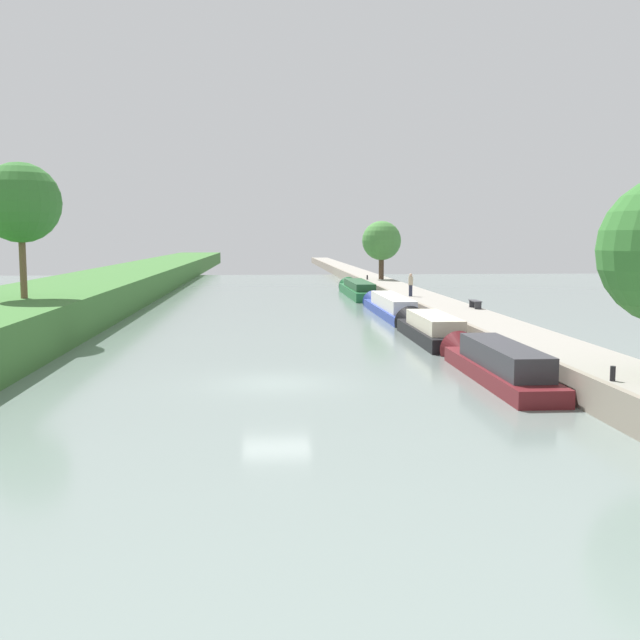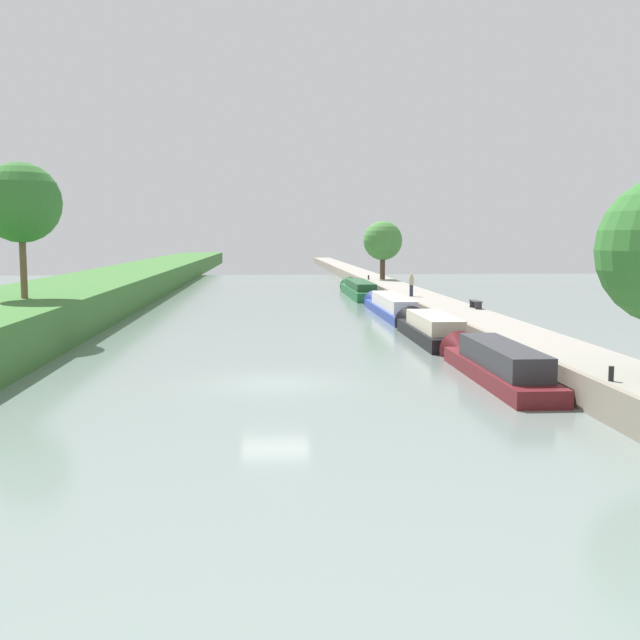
# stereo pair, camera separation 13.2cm
# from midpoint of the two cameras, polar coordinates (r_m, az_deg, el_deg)

# --- Properties ---
(ground_plane) EXTENTS (160.00, 160.00, 0.00)m
(ground_plane) POSITION_cam_midpoint_polar(r_m,az_deg,el_deg) (27.59, -3.49, -4.84)
(ground_plane) COLOR slate
(right_towpath) EXTENTS (3.08, 260.00, 1.08)m
(right_towpath) POSITION_cam_midpoint_polar(r_m,az_deg,el_deg) (29.80, 18.57, -3.27)
(right_towpath) COLOR gray
(right_towpath) RESTS_ON ground_plane
(stone_quay) EXTENTS (0.25, 260.00, 1.13)m
(stone_quay) POSITION_cam_midpoint_polar(r_m,az_deg,el_deg) (29.19, 15.56, -3.32)
(stone_quay) COLOR gray
(stone_quay) RESTS_ON ground_plane
(narrowboat_maroon) EXTENTS (1.81, 10.65, 2.01)m
(narrowboat_maroon) POSITION_cam_midpoint_polar(r_m,az_deg,el_deg) (29.18, 13.05, -3.22)
(narrowboat_maroon) COLOR maroon
(narrowboat_maroon) RESTS_ON ground_plane
(narrowboat_black) EXTENTS (2.03, 10.32, 2.04)m
(narrowboat_black) POSITION_cam_midpoint_polar(r_m,az_deg,el_deg) (39.69, 8.21, -0.64)
(narrowboat_black) COLOR black
(narrowboat_black) RESTS_ON ground_plane
(narrowboat_blue) EXTENTS (1.84, 14.92, 2.00)m
(narrowboat_blue) POSITION_cam_midpoint_polar(r_m,az_deg,el_deg) (51.90, 5.24, 1.04)
(narrowboat_blue) COLOR #283D93
(narrowboat_blue) RESTS_ON ground_plane
(narrowboat_green) EXTENTS (2.02, 15.14, 2.00)m
(narrowboat_green) POSITION_cam_midpoint_polar(r_m,az_deg,el_deg) (68.38, 2.79, 2.35)
(narrowboat_green) COLOR #1E6033
(narrowboat_green) RESTS_ON ground_plane
(tree_rightbank_midnear) EXTENTS (3.97, 3.97, 5.91)m
(tree_rightbank_midnear) POSITION_cam_midpoint_polar(r_m,az_deg,el_deg) (76.29, 4.67, 6.05)
(tree_rightbank_midnear) COLOR #4C3828
(tree_rightbank_midnear) RESTS_ON right_towpath
(tree_leftbank_downstream) EXTENTS (4.13, 4.13, 6.99)m
(tree_leftbank_downstream) POSITION_cam_midpoint_polar(r_m,az_deg,el_deg) (41.66, -22.02, 8.30)
(tree_leftbank_downstream) COLOR brown
(tree_leftbank_downstream) RESTS_ON left_grassy_bank
(person_walking) EXTENTS (0.34, 0.34, 1.66)m
(person_walking) POSITION_cam_midpoint_polar(r_m,az_deg,el_deg) (54.47, 6.87, 2.73)
(person_walking) COLOR #282D42
(person_walking) RESTS_ON right_towpath
(mooring_bollard_near) EXTENTS (0.16, 0.16, 0.45)m
(mooring_bollard_near) POSITION_cam_midpoint_polar(r_m,az_deg,el_deg) (23.90, 21.32, -3.83)
(mooring_bollard_near) COLOR black
(mooring_bollard_near) RESTS_ON right_towpath
(mooring_bollard_far) EXTENTS (0.16, 0.16, 0.45)m
(mooring_bollard_far) POSITION_cam_midpoint_polar(r_m,az_deg,el_deg) (75.70, 3.58, 3.27)
(mooring_bollard_far) COLOR black
(mooring_bollard_far) RESTS_ON right_towpath
(park_bench) EXTENTS (0.44, 1.50, 0.47)m
(park_bench) POSITION_cam_midpoint_polar(r_m,az_deg,el_deg) (45.96, 11.70, 1.32)
(park_bench) COLOR #333338
(park_bench) RESTS_ON right_towpath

